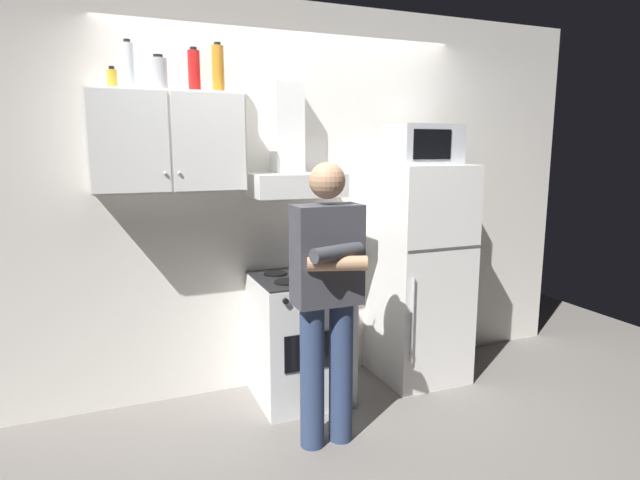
# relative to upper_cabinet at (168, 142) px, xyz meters

# --- Properties ---
(ground_plane) EXTENTS (7.00, 7.00, 0.00)m
(ground_plane) POSITION_rel_upper_cabinet_xyz_m (0.85, -0.37, -1.75)
(ground_plane) COLOR slate
(back_wall_tiled) EXTENTS (4.80, 0.10, 2.70)m
(back_wall_tiled) POSITION_rel_upper_cabinet_xyz_m (0.85, 0.23, -0.40)
(back_wall_tiled) COLOR silver
(back_wall_tiled) RESTS_ON ground_plane
(upper_cabinet) EXTENTS (0.90, 0.37, 0.60)m
(upper_cabinet) POSITION_rel_upper_cabinet_xyz_m (0.00, 0.00, 0.00)
(upper_cabinet) COLOR white
(stove_oven) EXTENTS (0.60, 0.62, 0.87)m
(stove_oven) POSITION_rel_upper_cabinet_xyz_m (0.80, -0.13, -1.32)
(stove_oven) COLOR silver
(stove_oven) RESTS_ON ground_plane
(range_hood) EXTENTS (0.60, 0.44, 0.75)m
(range_hood) POSITION_rel_upper_cabinet_xyz_m (0.80, 0.00, -0.15)
(range_hood) COLOR white
(refrigerator) EXTENTS (0.60, 0.62, 1.60)m
(refrigerator) POSITION_rel_upper_cabinet_xyz_m (1.75, -0.12, -0.95)
(refrigerator) COLOR white
(refrigerator) RESTS_ON ground_plane
(microwave) EXTENTS (0.48, 0.37, 0.28)m
(microwave) POSITION_rel_upper_cabinet_xyz_m (1.75, -0.11, -0.01)
(microwave) COLOR #B7BABF
(microwave) RESTS_ON refrigerator
(person_standing) EXTENTS (0.38, 0.33, 1.64)m
(person_standing) POSITION_rel_upper_cabinet_xyz_m (0.75, -0.73, -0.85)
(person_standing) COLOR navy
(person_standing) RESTS_ON ground_plane
(cooking_pot) EXTENTS (0.31, 0.21, 0.10)m
(cooking_pot) POSITION_rel_upper_cabinet_xyz_m (0.93, -0.24, -0.83)
(cooking_pot) COLOR #B7BABF
(cooking_pot) RESTS_ON stove_oven
(bottle_liquor_amber) EXTENTS (0.07, 0.07, 0.31)m
(bottle_liquor_amber) POSITION_rel_upper_cabinet_xyz_m (0.33, 0.02, 0.45)
(bottle_liquor_amber) COLOR #B7721E
(bottle_liquor_amber) RESTS_ON upper_cabinet
(bottle_vodka_clear) EXTENTS (0.07, 0.07, 0.28)m
(bottle_vodka_clear) POSITION_rel_upper_cabinet_xyz_m (-0.20, -0.00, 0.43)
(bottle_vodka_clear) COLOR silver
(bottle_vodka_clear) RESTS_ON upper_cabinet
(bottle_soda_red) EXTENTS (0.07, 0.07, 0.27)m
(bottle_soda_red) POSITION_rel_upper_cabinet_xyz_m (0.18, 0.02, 0.43)
(bottle_soda_red) COLOR red
(bottle_soda_red) RESTS_ON upper_cabinet
(bottle_canister_steel) EXTENTS (0.10, 0.10, 0.20)m
(bottle_canister_steel) POSITION_rel_upper_cabinet_xyz_m (-0.03, -0.03, 0.39)
(bottle_canister_steel) COLOR #B2B5BA
(bottle_canister_steel) RESTS_ON upper_cabinet
(bottle_spice_jar) EXTENTS (0.06, 0.06, 0.13)m
(bottle_spice_jar) POSITION_rel_upper_cabinet_xyz_m (-0.29, 0.03, 0.36)
(bottle_spice_jar) COLOR gold
(bottle_spice_jar) RESTS_ON upper_cabinet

